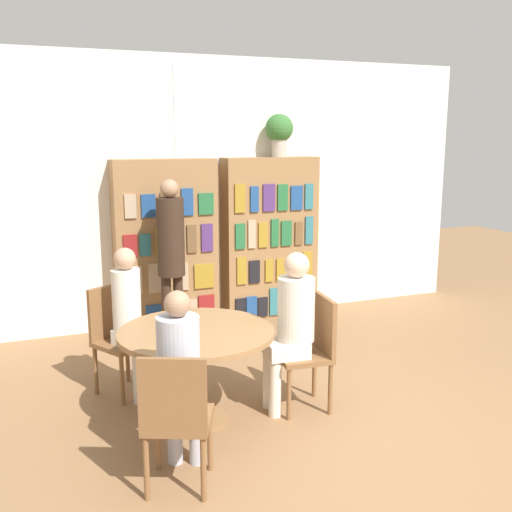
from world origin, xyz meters
TOP-DOWN VIEW (x-y plane):
  - ground_plane at (0.00, 0.00)m, footprint 16.00×16.00m
  - wall_back at (0.00, 3.42)m, footprint 6.40×0.07m
  - bookshelf_left at (-0.62, 3.22)m, footprint 1.12×0.34m
  - bookshelf_right at (0.62, 3.22)m, footprint 1.12×0.34m
  - flower_vase at (0.73, 3.23)m, footprint 0.32×0.32m
  - reading_table at (-0.94, 0.95)m, footprint 1.17×1.17m
  - chair_near_camera at (-1.31, 0.11)m, footprint 0.53×0.53m
  - chair_left_side at (-1.40, 1.74)m, footprint 0.55×0.55m
  - chair_far_side at (-0.02, 0.86)m, footprint 0.44×0.44m
  - seated_reader_left at (-1.30, 1.58)m, footprint 0.36×0.39m
  - seated_reader_right at (-0.19, 0.87)m, footprint 0.40×0.32m
  - seated_reader_back at (-1.23, 0.27)m, footprint 0.37×0.40m
  - librarian_standing at (-0.68, 2.72)m, footprint 0.28×0.55m

SIDE VIEW (x-z plane):
  - ground_plane at x=0.00m, z-range 0.00..0.00m
  - chair_near_camera at x=-1.31m, z-range 0.06..0.96m
  - chair_left_side at x=-1.40m, z-range 0.06..0.96m
  - chair_far_side at x=-0.02m, z-range 0.06..0.96m
  - reading_table at x=-0.94m, z-range 0.24..0.97m
  - seated_reader_back at x=-1.23m, z-range 0.08..1.32m
  - seated_reader_left at x=-1.30m, z-range 0.08..1.33m
  - seated_reader_right at x=-0.19m, z-range 0.10..1.37m
  - bookshelf_left at x=-0.62m, z-range 0.00..1.88m
  - bookshelf_right at x=0.62m, z-range 0.00..1.89m
  - librarian_standing at x=-0.68m, z-range 0.18..1.89m
  - wall_back at x=0.00m, z-range 0.01..3.01m
  - flower_vase at x=0.73m, z-range 1.94..2.42m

